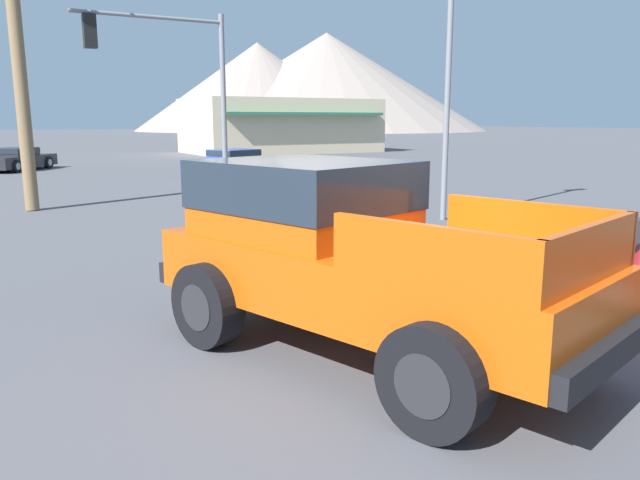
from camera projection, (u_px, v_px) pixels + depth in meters
ground_plane at (373, 345)px, 6.93m from camera, size 320.00×320.00×0.00m
orange_pickup_truck at (344, 246)px, 6.64m from camera, size 3.27×5.29×2.02m
parked_car_dark at (16, 159)px, 30.40m from camera, size 4.05×4.51×1.10m
parked_car_blue at (233, 163)px, 27.29m from camera, size 4.59×3.03×1.17m
traffic_light_main at (168, 68)px, 18.21m from camera, size 4.43×0.38×5.58m
street_lamp_post at (451, 14)px, 14.63m from camera, size 0.90×0.24×8.21m
storefront_building at (282, 126)px, 47.18m from camera, size 13.81×8.27×3.95m
distant_mountain_range at (224, 86)px, 126.37m from camera, size 173.45×69.44×20.99m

